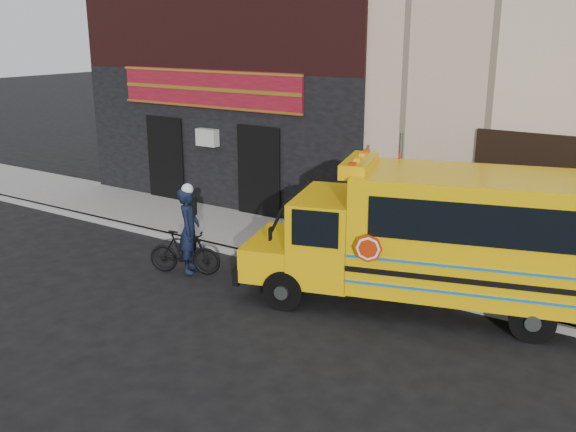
# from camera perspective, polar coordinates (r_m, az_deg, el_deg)

# --- Properties ---
(ground) EXTENTS (120.00, 120.00, 0.00)m
(ground) POSITION_cam_1_polar(r_m,az_deg,el_deg) (12.80, -4.97, -8.37)
(ground) COLOR black
(ground) RESTS_ON ground
(curb) EXTENTS (40.00, 0.20, 0.15)m
(curb) POSITION_cam_1_polar(r_m,az_deg,el_deg) (14.73, 1.30, -4.59)
(curb) COLOR gray
(curb) RESTS_ON ground
(sidewalk) EXTENTS (40.00, 3.00, 0.15)m
(sidewalk) POSITION_cam_1_polar(r_m,az_deg,el_deg) (15.94, 4.17, -2.97)
(sidewalk) COLOR gray
(sidewalk) RESTS_ON ground
(building) EXTENTS (20.00, 10.70, 12.00)m
(building) POSITION_cam_1_polar(r_m,az_deg,el_deg) (20.87, 13.44, 18.10)
(building) COLOR #C2AD92
(building) RESTS_ON sidewalk
(school_bus) EXTENTS (7.22, 3.97, 2.92)m
(school_bus) POSITION_cam_1_polar(r_m,az_deg,el_deg) (12.69, 13.20, -1.66)
(school_bus) COLOR black
(school_bus) RESTS_ON ground
(sign_pole) EXTENTS (0.10, 0.28, 3.26)m
(sign_pole) POSITION_cam_1_polar(r_m,az_deg,el_deg) (13.83, 9.75, 1.25)
(sign_pole) COLOR #3F4641
(sign_pole) RESTS_ON ground
(bicycle) EXTENTS (1.72, 1.05, 1.00)m
(bicycle) POSITION_cam_1_polar(r_m,az_deg,el_deg) (14.61, -9.17, -3.22)
(bicycle) COLOR black
(bicycle) RESTS_ON ground
(cyclist) EXTENTS (0.75, 0.84, 1.92)m
(cyclist) POSITION_cam_1_polar(r_m,az_deg,el_deg) (14.46, -8.77, -1.46)
(cyclist) COLOR black
(cyclist) RESTS_ON ground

